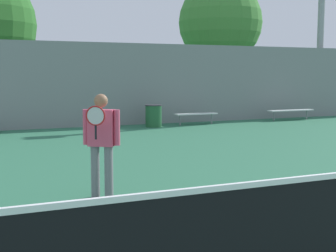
% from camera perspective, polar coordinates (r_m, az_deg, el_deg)
% --- Properties ---
extents(tennis_player, '(0.56, 0.53, 1.69)m').
position_cam_1_polar(tennis_player, '(7.57, -8.13, -1.54)').
color(tennis_player, slate).
rests_on(tennis_player, ground_plane).
extents(bench_courtside_near, '(1.74, 0.40, 0.45)m').
position_cam_1_polar(bench_courtside_near, '(18.48, 3.44, 1.43)').
color(bench_courtside_near, white).
rests_on(bench_courtside_near, ground_plane).
extents(bench_courtside_far, '(2.18, 0.40, 0.45)m').
position_cam_1_polar(bench_courtside_far, '(20.91, 14.73, 1.82)').
color(bench_courtside_far, white).
rests_on(bench_courtside_far, ground_plane).
extents(trash_bin, '(0.64, 0.64, 0.84)m').
position_cam_1_polar(trash_bin, '(17.67, -1.77, 1.26)').
color(trash_bin, '#235B33').
rests_on(trash_bin, ground_plane).
extents(back_fence, '(27.89, 0.06, 3.18)m').
position_cam_1_polar(back_fence, '(18.19, -6.23, 5.07)').
color(back_fence, gray).
rests_on(back_fence, ground_plane).
extents(tree_dark_dense, '(4.40, 4.40, 6.90)m').
position_cam_1_polar(tree_dark_dense, '(25.38, 6.39, 12.42)').
color(tree_dark_dense, brown).
rests_on(tree_dark_dense, ground_plane).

